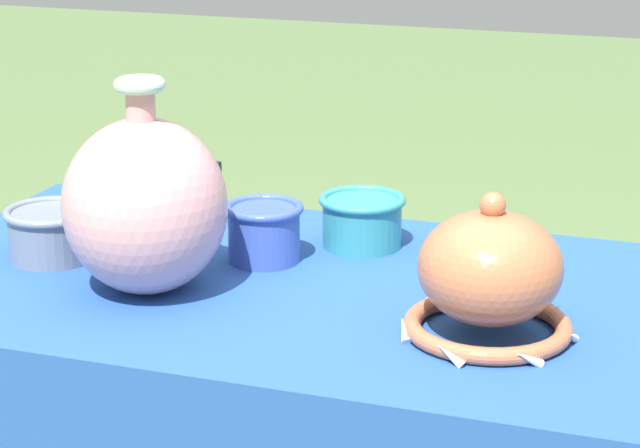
# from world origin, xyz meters

# --- Properties ---
(display_table) EXTENTS (1.17, 0.65, 0.77)m
(display_table) POSITION_xyz_m (0.00, -0.02, 0.68)
(display_table) COLOR olive
(display_table) RESTS_ON ground_plane
(vase_tall_bulbous) EXTENTS (0.22, 0.22, 0.29)m
(vase_tall_bulbous) POSITION_xyz_m (-0.20, -0.09, 0.89)
(vase_tall_bulbous) COLOR #D19399
(vase_tall_bulbous) RESTS_ON display_table
(vase_dome_bell) EXTENTS (0.22, 0.22, 0.18)m
(vase_dome_bell) POSITION_xyz_m (0.26, -0.10, 0.84)
(vase_dome_bell) COLOR #BC6642
(vase_dome_bell) RESTS_ON display_table
(mosaic_tile_box) EXTENTS (0.13, 0.12, 0.09)m
(mosaic_tile_box) POSITION_xyz_m (-0.31, 0.22, 0.81)
(mosaic_tile_box) COLOR #232328
(mosaic_tile_box) RESTS_ON display_table
(cup_wide_teal) EXTENTS (0.13, 0.13, 0.08)m
(cup_wide_teal) POSITION_xyz_m (0.01, 0.17, 0.81)
(cup_wide_teal) COLOR teal
(cup_wide_teal) RESTS_ON display_table
(cup_wide_cobalt) EXTENTS (0.11, 0.11, 0.08)m
(cup_wide_cobalt) POSITION_xyz_m (-0.10, 0.07, 0.82)
(cup_wide_cobalt) COLOR #3851A8
(cup_wide_cobalt) RESTS_ON display_table
(cup_wide_slate) EXTENTS (0.13, 0.13, 0.07)m
(cup_wide_slate) POSITION_xyz_m (-0.39, -0.02, 0.81)
(cup_wide_slate) COLOR slate
(cup_wide_slate) RESTS_ON display_table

